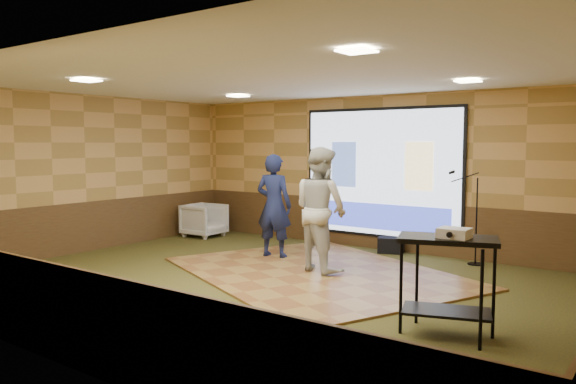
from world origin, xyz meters
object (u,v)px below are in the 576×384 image
Objects in this scene: projector at (454,233)px; mic_stand at (473,236)px; projector_screen at (380,174)px; player_left at (274,206)px; dance_floor at (316,273)px; banquet_chair at (204,220)px; duffel_bag at (391,245)px; av_table at (447,265)px; player_right at (321,209)px.

mic_stand is (-1.01, 3.80, -0.64)m from projector.
projector_screen reaches higher than player_left.
projector is at bearing -30.35° from dance_floor.
banquet_chair reaches higher than duffel_bag.
player_left is at bearing 151.45° from av_table.
av_table is at bearing -30.58° from dance_floor.
dance_floor is at bearing 149.42° from av_table.
projector is at bearing -21.35° from av_table.
mic_stand is at bearing 50.61° from dance_floor.
projector_screen is 2.26m from player_left.
projector is at bearing -64.21° from mic_stand.
banquet_chair is (-5.74, -0.65, -0.13)m from mic_stand.
player_left reaches higher than banquet_chair.
av_table is 3.90m from mic_stand.
projector_screen is 0.73× the size of dance_floor.
av_table is 7.38m from banquet_chair.
dance_floor is at bearing -118.46° from mic_stand.
player_left is 3.90× the size of duffel_bag.
player_right reaches higher than projector.
player_right is 2.33m from duffel_bag.
av_table is at bearing 158.49° from projector.
av_table is (2.71, -1.72, -0.25)m from player_right.
projector_screen is 5.02m from projector.
duffel_bag reaches higher than dance_floor.
projector reaches higher than duffel_bag.
av_table is at bearing -54.99° from projector_screen.
banquet_chair is at bearing -30.30° from player_left.
player_right is 1.84× the size of av_table.
av_table is 3.43× the size of projector.
av_table reaches higher than duffel_bag.
player_right is at bearing 147.65° from av_table.
banquet_chair is (-3.84, -0.92, -1.11)m from projector_screen.
player_right reaches higher than av_table.
dance_floor is 1.02m from player_right.
player_left is 1.15× the size of mic_stand.
projector reaches higher than dance_floor.
player_left reaches higher than projector.
banquet_chair is at bearing -166.48° from projector_screen.
projector is (2.91, -4.08, -0.34)m from projector_screen.
av_table is 2.28× the size of duffel_bag.
av_table is at bearing 140.67° from player_left.
av_table is (4.00, -2.18, -0.18)m from player_left.
banquet_chair is (-3.96, 1.41, -0.66)m from player_right.
projector is (2.79, -1.75, 0.11)m from player_right.
projector is at bearing -56.52° from duffel_bag.
mic_stand is at bearing -163.29° from player_left.
av_table is 4.64m from duffel_bag.
player_left is 4.64m from projector.
projector_screen is 1.79× the size of player_left.
duffel_bag is at bearing -78.48° from player_right.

